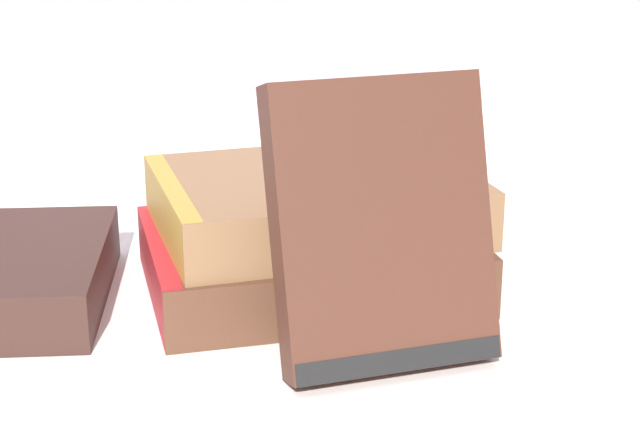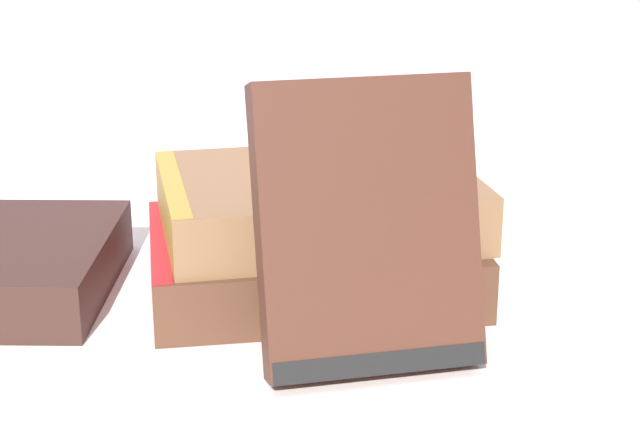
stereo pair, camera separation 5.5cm
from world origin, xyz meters
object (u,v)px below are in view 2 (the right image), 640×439
at_px(book_flat_bottom, 301,259).
at_px(book_leaning_front, 367,236).
at_px(book_flat_top, 309,202).
at_px(pocket_watch, 379,168).

relative_size(book_flat_bottom, book_leaning_front, 1.34).
height_order(book_flat_bottom, book_flat_top, book_flat_top).
bearing_deg(pocket_watch, book_leaning_front, -109.00).
height_order(book_flat_bottom, pocket_watch, pocket_watch).
bearing_deg(book_flat_top, pocket_watch, -7.07).
height_order(book_flat_top, pocket_watch, pocket_watch).
relative_size(book_flat_top, book_leaning_front, 1.25).
xyz_separation_m(book_flat_bottom, book_flat_top, (0.01, 0.00, 0.04)).
bearing_deg(book_leaning_front, book_flat_top, 93.72).
relative_size(book_flat_bottom, book_flat_top, 1.08).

